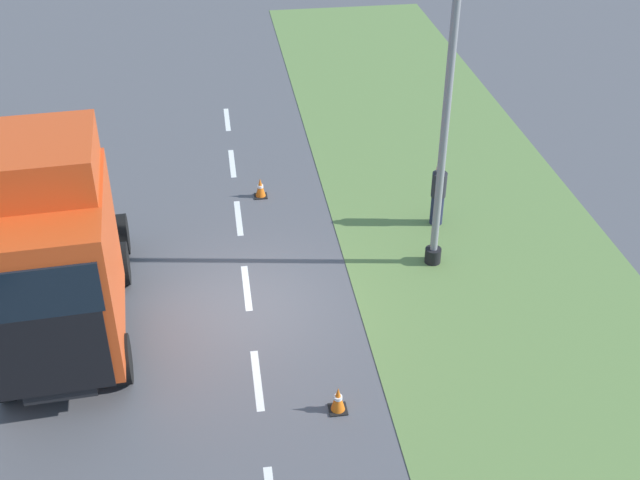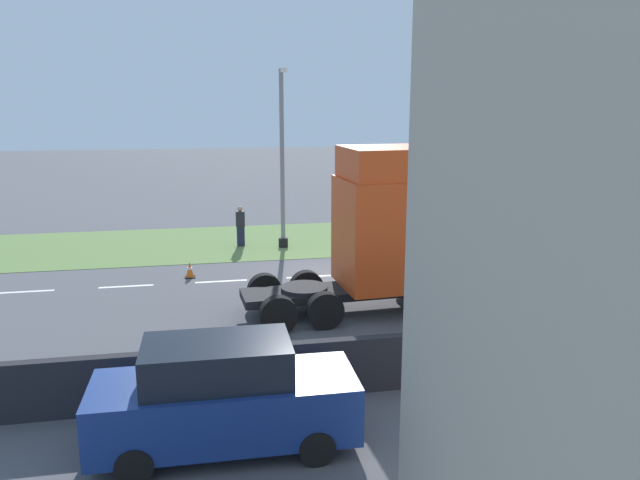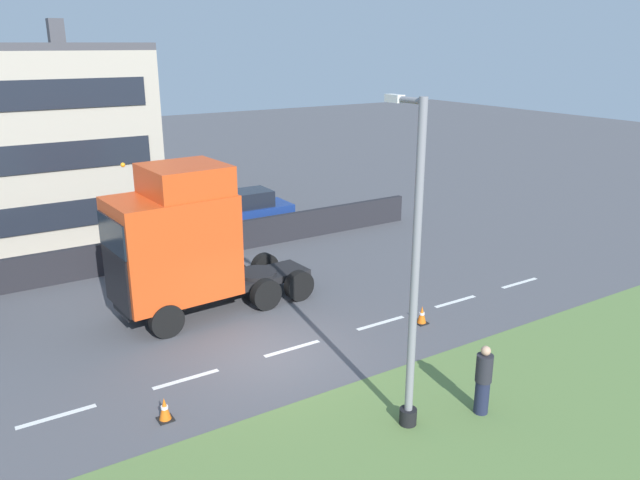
{
  "view_description": "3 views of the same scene",
  "coord_description": "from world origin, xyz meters",
  "px_view_note": "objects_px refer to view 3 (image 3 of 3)",
  "views": [
    {
      "loc": [
        0.48,
        14.72,
        11.4
      ],
      "look_at": [
        -1.6,
        0.44,
        1.95
      ],
      "focal_mm": 45.0,
      "sensor_mm": 36.0,
      "label": 1
    },
    {
      "loc": [
        21.16,
        -4.42,
        6.25
      ],
      "look_at": [
        1.02,
        -0.58,
        1.57
      ],
      "focal_mm": 35.0,
      "sensor_mm": 36.0,
      "label": 2
    },
    {
      "loc": [
        -14.08,
        7.25,
        8.41
      ],
      "look_at": [
        0.5,
        -1.96,
        2.94
      ],
      "focal_mm": 35.0,
      "sensor_mm": 36.0,
      "label": 3
    }
  ],
  "objects_px": {
    "parked_car": "(241,215)",
    "traffic_cone_trailing": "(165,409)",
    "traffic_cone_lead": "(422,315)",
    "lorry_cab": "(180,243)",
    "lamp_post": "(413,289)",
    "pedestrian": "(483,381)"
  },
  "relations": [
    {
      "from": "pedestrian",
      "to": "traffic_cone_trailing",
      "type": "height_order",
      "value": "pedestrian"
    },
    {
      "from": "traffic_cone_lead",
      "to": "traffic_cone_trailing",
      "type": "height_order",
      "value": "same"
    },
    {
      "from": "parked_car",
      "to": "lamp_post",
      "type": "relative_size",
      "value": 0.64
    },
    {
      "from": "lorry_cab",
      "to": "lamp_post",
      "type": "distance_m",
      "value": 8.79
    },
    {
      "from": "lorry_cab",
      "to": "traffic_cone_lead",
      "type": "xyz_separation_m",
      "value": [
        -4.56,
        -6.04,
        -2.16
      ]
    },
    {
      "from": "lorry_cab",
      "to": "traffic_cone_trailing",
      "type": "height_order",
      "value": "lorry_cab"
    },
    {
      "from": "parked_car",
      "to": "traffic_cone_lead",
      "type": "bearing_deg",
      "value": -175.49
    },
    {
      "from": "parked_car",
      "to": "lamp_post",
      "type": "xyz_separation_m",
      "value": [
        -15.34,
        3.1,
        2.34
      ]
    },
    {
      "from": "lamp_post",
      "to": "traffic_cone_lead",
      "type": "distance_m",
      "value": 6.29
    },
    {
      "from": "parked_car",
      "to": "traffic_cone_trailing",
      "type": "height_order",
      "value": "parked_car"
    },
    {
      "from": "traffic_cone_trailing",
      "to": "lamp_post",
      "type": "bearing_deg",
      "value": -123.56
    },
    {
      "from": "lamp_post",
      "to": "traffic_cone_lead",
      "type": "relative_size",
      "value": 12.77
    },
    {
      "from": "lorry_cab",
      "to": "parked_car",
      "type": "height_order",
      "value": "lorry_cab"
    },
    {
      "from": "parked_car",
      "to": "traffic_cone_lead",
      "type": "height_order",
      "value": "parked_car"
    },
    {
      "from": "lorry_cab",
      "to": "traffic_cone_lead",
      "type": "height_order",
      "value": "lorry_cab"
    },
    {
      "from": "pedestrian",
      "to": "traffic_cone_lead",
      "type": "bearing_deg",
      "value": -24.97
    },
    {
      "from": "lamp_post",
      "to": "traffic_cone_trailing",
      "type": "distance_m",
      "value": 6.39
    },
    {
      "from": "lorry_cab",
      "to": "traffic_cone_lead",
      "type": "relative_size",
      "value": 11.59
    },
    {
      "from": "lorry_cab",
      "to": "pedestrian",
      "type": "distance_m",
      "value": 10.03
    },
    {
      "from": "lorry_cab",
      "to": "parked_car",
      "type": "xyz_separation_m",
      "value": [
        6.88,
        -5.27,
        -1.44
      ]
    },
    {
      "from": "traffic_cone_lead",
      "to": "lorry_cab",
      "type": "bearing_deg",
      "value": 52.94
    },
    {
      "from": "pedestrian",
      "to": "traffic_cone_trailing",
      "type": "xyz_separation_m",
      "value": [
        3.72,
        6.44,
        -0.58
      ]
    }
  ]
}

